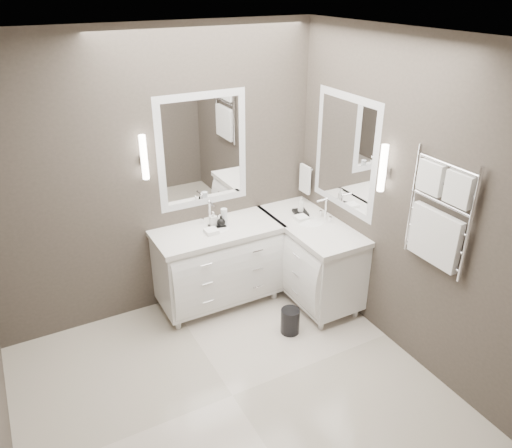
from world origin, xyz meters
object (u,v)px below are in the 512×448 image
vanity_back (218,261)px  vanity_right (310,255)px  towel_ladder (438,219)px  waste_bin (290,321)px

vanity_back → vanity_right: same height
towel_ladder → waste_bin: bearing=129.7°
vanity_back → towel_ladder: 2.16m
vanity_right → waste_bin: (-0.49, -0.43, -0.36)m
vanity_right → towel_ladder: (0.23, -1.30, 0.91)m
towel_ladder → waste_bin: towel_ladder is taller
vanity_back → towel_ladder: (1.10, -1.63, 0.91)m
vanity_right → waste_bin: 0.75m
towel_ladder → waste_bin: (-0.72, 0.87, -1.27)m
vanity_right → towel_ladder: size_ratio=1.38×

